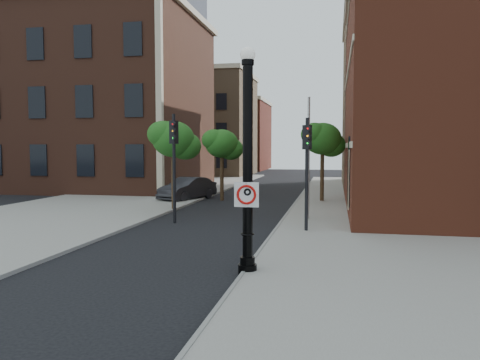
% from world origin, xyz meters
% --- Properties ---
extents(ground, '(120.00, 120.00, 0.00)m').
position_xyz_m(ground, '(0.00, 0.00, 0.00)').
color(ground, black).
rests_on(ground, ground).
extents(sidewalk_right, '(8.00, 60.00, 0.12)m').
position_xyz_m(sidewalk_right, '(6.00, 10.00, 0.06)').
color(sidewalk_right, gray).
rests_on(sidewalk_right, ground).
extents(sidewalk_left, '(10.00, 50.00, 0.12)m').
position_xyz_m(sidewalk_left, '(-9.00, 18.00, 0.06)').
color(sidewalk_left, gray).
rests_on(sidewalk_left, ground).
extents(curb_edge, '(0.10, 60.00, 0.14)m').
position_xyz_m(curb_edge, '(2.05, 10.00, 0.07)').
color(curb_edge, gray).
rests_on(curb_edge, ground).
extents(victorian_building, '(18.60, 14.60, 17.95)m').
position_xyz_m(victorian_building, '(-16.00, 23.97, 8.74)').
color(victorian_building, brown).
rests_on(victorian_building, ground).
extents(bg_building_tan_a, '(12.00, 12.00, 12.00)m').
position_xyz_m(bg_building_tan_a, '(-12.00, 44.00, 6.00)').
color(bg_building_tan_a, brown).
rests_on(bg_building_tan_a, ground).
extents(bg_building_red, '(12.00, 12.00, 10.00)m').
position_xyz_m(bg_building_red, '(-12.00, 58.00, 5.00)').
color(bg_building_red, maroon).
rests_on(bg_building_red, ground).
extents(bg_building_tan_b, '(22.00, 14.00, 14.00)m').
position_xyz_m(bg_building_tan_b, '(16.00, 30.00, 7.00)').
color(bg_building_tan_b, brown).
rests_on(bg_building_tan_b, ground).
extents(lamppost, '(0.51, 0.51, 5.99)m').
position_xyz_m(lamppost, '(2.11, -0.14, 2.77)').
color(lamppost, black).
rests_on(lamppost, ground).
extents(no_parking_sign, '(0.65, 0.07, 0.65)m').
position_xyz_m(no_parking_sign, '(2.11, -0.30, 2.16)').
color(no_parking_sign, white).
rests_on(no_parking_sign, ground).
extents(parked_car, '(2.95, 4.73, 1.47)m').
position_xyz_m(parked_car, '(-4.95, 16.46, 0.74)').
color(parked_car, '#28282C').
rests_on(parked_car, ground).
extents(traffic_signal_left, '(0.38, 0.43, 4.87)m').
position_xyz_m(traffic_signal_left, '(-2.67, 7.55, 3.28)').
color(traffic_signal_left, black).
rests_on(traffic_signal_left, ground).
extents(traffic_signal_right, '(0.37, 0.40, 4.54)m').
position_xyz_m(traffic_signal_right, '(3.28, 6.18, 3.06)').
color(traffic_signal_right, black).
rests_on(traffic_signal_right, ground).
extents(utility_pole, '(0.11, 0.11, 5.68)m').
position_xyz_m(utility_pole, '(3.16, 9.35, 2.84)').
color(utility_pole, '#999999').
rests_on(utility_pole, ground).
extents(street_tree_a, '(2.66, 2.40, 4.78)m').
position_xyz_m(street_tree_a, '(-4.00, 11.30, 3.77)').
color(street_tree_a, '#352315').
rests_on(street_tree_a, ground).
extents(street_tree_b, '(2.52, 2.27, 4.53)m').
position_xyz_m(street_tree_b, '(-2.70, 16.70, 3.57)').
color(street_tree_b, '#352315').
rests_on(street_tree_b, ground).
extents(street_tree_c, '(2.72, 2.46, 4.89)m').
position_xyz_m(street_tree_c, '(3.61, 16.86, 3.86)').
color(street_tree_c, '#352315').
rests_on(street_tree_c, ground).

